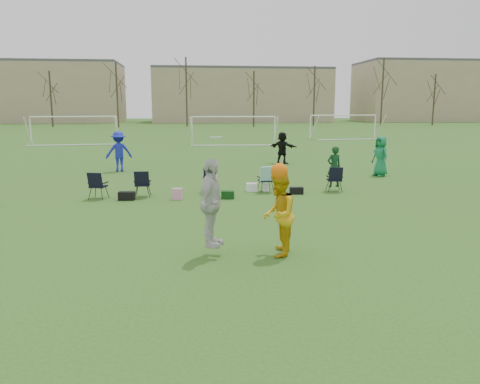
{
  "coord_description": "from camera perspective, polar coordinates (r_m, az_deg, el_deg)",
  "views": [
    {
      "loc": [
        -0.1,
        -9.17,
        3.23
      ],
      "look_at": [
        1.13,
        1.63,
        1.25
      ],
      "focal_mm": 35.0,
      "sensor_mm": 36.0,
      "label": 1
    }
  ],
  "objects": [
    {
      "name": "ground",
      "position": [
        9.72,
        -5.61,
        -9.13
      ],
      "size": [
        260.0,
        260.0,
        0.0
      ],
      "primitive_type": "plane",
      "color": "#2E591C",
      "rests_on": "ground"
    },
    {
      "name": "fielder_blue",
      "position": [
        24.55,
        -14.55,
        4.8
      ],
      "size": [
        1.46,
        1.08,
        2.03
      ],
      "primitive_type": "imported",
      "rotation": [
        0.0,
        0.0,
        3.42
      ],
      "color": "#1721B1",
      "rests_on": "ground"
    },
    {
      "name": "fielder_green_far",
      "position": [
        23.15,
        16.75,
        4.21
      ],
      "size": [
        0.86,
        1.06,
        1.89
      ],
      "primitive_type": "imported",
      "rotation": [
        0.0,
        0.0,
        -1.25
      ],
      "color": "#147545",
      "rests_on": "ground"
    },
    {
      "name": "fielder_black",
      "position": [
        27.21,
        5.18,
        5.39
      ],
      "size": [
        1.65,
        1.5,
        1.83
      ],
      "primitive_type": "imported",
      "rotation": [
        0.0,
        0.0,
        2.44
      ],
      "color": "black",
      "rests_on": "ground"
    },
    {
      "name": "center_contest",
      "position": [
        10.12,
        0.99,
        -2.01
      ],
      "size": [
        2.34,
        1.21,
        2.63
      ],
      "color": "silver",
      "rests_on": "ground"
    },
    {
      "name": "sideline_setup",
      "position": [
        17.62,
        -0.91,
        1.47
      ],
      "size": [
        9.54,
        1.9,
        1.74
      ],
      "color": "#0F3A1A",
      "rests_on": "ground"
    },
    {
      "name": "goal_left",
      "position": [
        44.31,
        -19.58,
        8.03
      ],
      "size": [
        7.39,
        0.76,
        2.46
      ],
      "rotation": [
        0.0,
        0.0,
        0.09
      ],
      "color": "white",
      "rests_on": "ground"
    },
    {
      "name": "goal_mid",
      "position": [
        41.4,
        -0.8,
        8.5
      ],
      "size": [
        7.4,
        0.63,
        2.46
      ],
      "rotation": [
        0.0,
        0.0,
        -0.07
      ],
      "color": "white",
      "rests_on": "ground"
    },
    {
      "name": "goal_right",
      "position": [
        49.86,
        12.51,
        8.57
      ],
      "size": [
        7.35,
        1.14,
        2.46
      ],
      "rotation": [
        0.0,
        0.0,
        0.14
      ],
      "color": "white",
      "rests_on": "ground"
    },
    {
      "name": "tree_line",
      "position": [
        79.04,
        -6.36,
        11.6
      ],
      "size": [
        110.28,
        3.28,
        11.4
      ],
      "color": "#382B21",
      "rests_on": "ground"
    },
    {
      "name": "building_row",
      "position": [
        105.43,
        -2.82,
        11.8
      ],
      "size": [
        126.0,
        16.0,
        13.0
      ],
      "color": "tan",
      "rests_on": "ground"
    }
  ]
}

